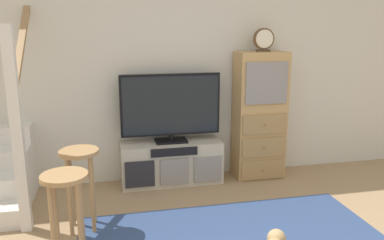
{
  "coord_description": "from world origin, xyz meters",
  "views": [
    {
      "loc": [
        -0.99,
        -2.05,
        1.78
      ],
      "look_at": [
        -0.18,
        1.65,
        0.87
      ],
      "focal_mm": 36.8,
      "sensor_mm": 36.0,
      "label": 1
    }
  ],
  "objects_px": {
    "media_console": "(172,163)",
    "television": "(171,106)",
    "bar_stool_far": "(80,171)",
    "side_cabinet": "(259,116)",
    "desk_clock": "(264,40)",
    "bar_stool_near": "(66,199)"
  },
  "relations": [
    {
      "from": "desk_clock",
      "to": "television",
      "type": "bearing_deg",
      "value": 178.46
    },
    {
      "from": "media_console",
      "to": "side_cabinet",
      "type": "distance_m",
      "value": 1.17
    },
    {
      "from": "television",
      "to": "desk_clock",
      "type": "distance_m",
      "value": 1.29
    },
    {
      "from": "side_cabinet",
      "to": "desk_clock",
      "type": "relative_size",
      "value": 5.68
    },
    {
      "from": "media_console",
      "to": "television",
      "type": "bearing_deg",
      "value": 90.0
    },
    {
      "from": "television",
      "to": "bar_stool_far",
      "type": "distance_m",
      "value": 1.37
    },
    {
      "from": "bar_stool_near",
      "to": "bar_stool_far",
      "type": "height_order",
      "value": "same"
    },
    {
      "from": "side_cabinet",
      "to": "bar_stool_far",
      "type": "bearing_deg",
      "value": -155.96
    },
    {
      "from": "side_cabinet",
      "to": "bar_stool_far",
      "type": "relative_size",
      "value": 2.01
    },
    {
      "from": "side_cabinet",
      "to": "bar_stool_near",
      "type": "bearing_deg",
      "value": -144.97
    },
    {
      "from": "media_console",
      "to": "bar_stool_far",
      "type": "xyz_separation_m",
      "value": [
        -0.95,
        -0.89,
        0.3
      ]
    },
    {
      "from": "side_cabinet",
      "to": "desk_clock",
      "type": "height_order",
      "value": "desk_clock"
    },
    {
      "from": "bar_stool_far",
      "to": "side_cabinet",
      "type": "bearing_deg",
      "value": 24.04
    },
    {
      "from": "side_cabinet",
      "to": "television",
      "type": "bearing_deg",
      "value": 179.26
    },
    {
      "from": "television",
      "to": "desk_clock",
      "type": "xyz_separation_m",
      "value": [
        1.07,
        -0.03,
        0.72
      ]
    },
    {
      "from": "media_console",
      "to": "bar_stool_near",
      "type": "height_order",
      "value": "bar_stool_near"
    },
    {
      "from": "television",
      "to": "side_cabinet",
      "type": "height_order",
      "value": "side_cabinet"
    },
    {
      "from": "bar_stool_near",
      "to": "desk_clock",
      "type": "bearing_deg",
      "value": 34.65
    },
    {
      "from": "desk_clock",
      "to": "media_console",
      "type": "bearing_deg",
      "value": 179.74
    },
    {
      "from": "media_console",
      "to": "desk_clock",
      "type": "relative_size",
      "value": 4.37
    },
    {
      "from": "media_console",
      "to": "desk_clock",
      "type": "height_order",
      "value": "desk_clock"
    },
    {
      "from": "side_cabinet",
      "to": "media_console",
      "type": "bearing_deg",
      "value": -179.45
    }
  ]
}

